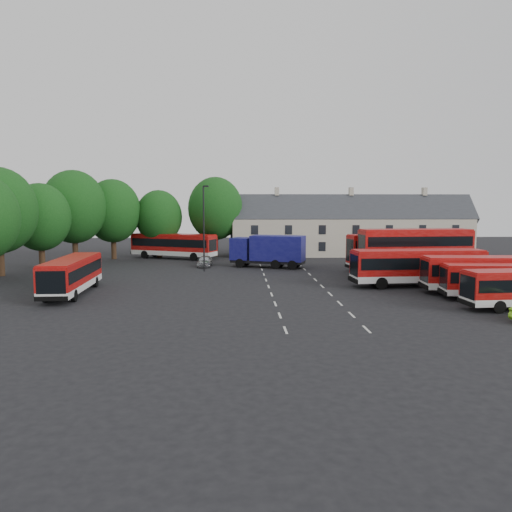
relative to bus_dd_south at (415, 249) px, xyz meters
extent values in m
plane|color=black|center=(-16.38, -9.39, -2.81)|extent=(140.00, 140.00, 0.00)
cube|color=beige|center=(-16.38, -23.39, -2.81)|extent=(0.15, 1.80, 0.01)
cube|color=beige|center=(-16.38, -19.39, -2.81)|extent=(0.15, 1.80, 0.01)
cube|color=beige|center=(-16.38, -15.39, -2.81)|extent=(0.15, 1.80, 0.01)
cube|color=beige|center=(-16.38, -11.39, -2.81)|extent=(0.15, 1.80, 0.01)
cube|color=beige|center=(-16.38, -7.39, -2.81)|extent=(0.15, 1.80, 0.01)
cube|color=beige|center=(-16.38, -3.39, -2.81)|extent=(0.15, 1.80, 0.01)
cube|color=beige|center=(-16.38, 0.61, -2.81)|extent=(0.15, 1.80, 0.01)
cube|color=beige|center=(-16.38, 4.61, -2.81)|extent=(0.15, 1.80, 0.01)
cube|color=beige|center=(-16.38, 8.61, -2.81)|extent=(0.15, 1.80, 0.01)
cube|color=beige|center=(-11.38, -23.39, -2.81)|extent=(0.15, 1.80, 0.01)
cube|color=beige|center=(-11.38, -19.39, -2.81)|extent=(0.15, 1.80, 0.01)
cube|color=beige|center=(-11.38, -15.39, -2.81)|extent=(0.15, 1.80, 0.01)
cube|color=beige|center=(-11.38, -11.39, -2.81)|extent=(0.15, 1.80, 0.01)
cube|color=beige|center=(-11.38, -7.39, -2.81)|extent=(0.15, 1.80, 0.01)
cube|color=beige|center=(-11.38, -3.39, -2.81)|extent=(0.15, 1.80, 0.01)
cube|color=beige|center=(-11.38, 0.61, -2.81)|extent=(0.15, 1.80, 0.01)
cube|color=beige|center=(-11.38, 4.61, -2.81)|extent=(0.15, 1.80, 0.01)
cube|color=beige|center=(-11.38, 8.61, -2.81)|extent=(0.15, 1.80, 0.01)
cylinder|color=black|center=(-44.38, 0.61, -0.71)|extent=(0.70, 0.70, 4.20)
cylinder|color=black|center=(-42.38, 6.61, -0.98)|extent=(0.70, 0.70, 3.67)
ellipsoid|color=#113E12|center=(-42.38, 6.61, 3.29)|extent=(6.93, 6.93, 7.97)
cylinder|color=black|center=(-40.38, 12.61, -0.63)|extent=(0.70, 0.70, 4.38)
ellipsoid|color=#113E12|center=(-40.38, 12.61, 4.45)|extent=(8.25, 8.25, 9.49)
cylinder|color=black|center=(-36.38, 16.61, -0.80)|extent=(0.70, 0.70, 4.02)
ellipsoid|color=#113E12|center=(-36.38, 16.61, 3.87)|extent=(7.59, 7.59, 8.73)
cylinder|color=black|center=(-30.38, 18.61, -1.06)|extent=(0.70, 0.70, 3.50)
ellipsoid|color=#113E12|center=(-30.38, 18.61, 3.00)|extent=(6.60, 6.60, 7.59)
cylinder|color=black|center=(-22.38, 19.61, -0.71)|extent=(0.70, 0.70, 4.20)
ellipsoid|color=#113E12|center=(-22.38, 19.61, 4.16)|extent=(7.92, 7.92, 9.11)
cube|color=beige|center=(-2.38, 20.61, -0.06)|extent=(35.00, 7.00, 5.50)
cube|color=#2D3035|center=(-2.38, 20.61, 2.69)|extent=(35.70, 7.13, 7.13)
cube|color=beige|center=(-13.38, 20.61, 6.65)|extent=(0.60, 0.90, 1.20)
cube|color=beige|center=(-2.38, 20.61, 6.65)|extent=(0.60, 0.90, 1.20)
cube|color=beige|center=(8.62, 20.61, 6.65)|extent=(0.60, 0.90, 1.20)
cylinder|color=black|center=(-0.95, -19.37, -2.35)|extent=(0.95, 0.32, 0.93)
cube|color=silver|center=(2.29, -14.58, -2.10)|extent=(10.33, 3.38, 0.51)
cube|color=#9D0D09|center=(2.29, -14.58, -0.95)|extent=(10.33, 3.38, 1.80)
cube|color=black|center=(2.29, -14.58, -0.90)|extent=(9.93, 3.40, 0.88)
cube|color=#9D0D09|center=(2.29, -14.58, 0.00)|extent=(10.12, 3.27, 0.11)
cylinder|color=black|center=(-1.04, -15.27, -2.35)|extent=(0.94, 0.36, 0.92)
cube|color=silver|center=(2.32, -11.75, -2.02)|extent=(11.42, 3.23, 0.56)
cube|color=#9D0D09|center=(2.32, -11.75, -0.74)|extent=(11.42, 3.23, 2.00)
cube|color=black|center=(2.32, -11.75, -0.68)|extent=(10.97, 3.27, 0.97)
cube|color=#9D0D09|center=(2.32, -11.75, 0.32)|extent=(11.19, 3.12, 0.12)
cylinder|color=black|center=(-1.35, -12.69, -2.30)|extent=(1.04, 0.35, 1.03)
cube|color=silver|center=(-2.56, -7.80, -1.96)|extent=(12.30, 3.54, 0.61)
cube|color=#9D0D09|center=(-2.56, -7.80, -0.58)|extent=(12.30, 3.54, 2.15)
cube|color=black|center=(-2.56, -7.80, -0.52)|extent=(11.82, 3.57, 1.05)
cube|color=#9D0D09|center=(-2.56, -7.80, 0.55)|extent=(12.05, 3.41, 0.13)
cylinder|color=black|center=(-6.36, -9.30, -2.26)|extent=(1.12, 0.38, 1.10)
cylinder|color=black|center=(1.24, -6.31, -2.26)|extent=(1.12, 0.38, 1.10)
cube|color=silver|center=(-2.08, -4.23, -2.05)|extent=(11.03, 3.62, 0.54)
cube|color=#9D0D09|center=(-2.08, -4.23, -0.82)|extent=(11.03, 3.62, 1.92)
cube|color=black|center=(-2.08, -4.23, -0.77)|extent=(10.61, 3.63, 0.94)
cube|color=#9D0D09|center=(-2.08, -4.23, 0.19)|extent=(10.80, 3.50, 0.12)
cylinder|color=black|center=(-5.64, -4.96, -2.32)|extent=(1.01, 0.38, 0.98)
cylinder|color=black|center=(1.49, -3.50, -2.32)|extent=(1.01, 0.38, 0.98)
cube|color=silver|center=(0.00, 0.00, -1.96)|extent=(12.23, 3.67, 0.60)
cube|color=#9D0D09|center=(0.00, 0.00, 0.17)|extent=(12.23, 3.67, 3.67)
cube|color=black|center=(0.00, 0.00, -0.54)|extent=(11.75, 3.70, 1.04)
cube|color=#9D0D09|center=(0.00, 0.00, 2.06)|extent=(11.98, 3.54, 0.13)
cylinder|color=black|center=(-3.75, -1.53, -2.27)|extent=(1.12, 0.39, 1.10)
cylinder|color=black|center=(3.75, 1.53, -2.27)|extent=(1.12, 0.39, 1.10)
cube|color=black|center=(0.00, 0.00, 0.88)|extent=(11.75, 3.70, 1.04)
cube|color=silver|center=(-1.57, 3.24, -2.09)|extent=(10.45, 3.98, 0.51)
cube|color=#9D0D09|center=(-1.57, 3.24, -0.29)|extent=(10.45, 3.98, 3.11)
cube|color=black|center=(-1.57, 3.24, -0.89)|extent=(10.05, 3.97, 0.88)
cube|color=#9D0D09|center=(-1.57, 3.24, 1.31)|extent=(10.23, 3.86, 0.11)
cylinder|color=black|center=(-4.61, 1.67, -2.35)|extent=(0.96, 0.41, 0.93)
cylinder|color=black|center=(1.48, 4.82, -2.35)|extent=(0.96, 0.41, 0.93)
cube|color=black|center=(-1.57, 3.24, 0.32)|extent=(10.05, 3.97, 0.88)
cube|color=silver|center=(-33.32, -10.56, -2.05)|extent=(2.89, 10.94, 0.54)
cube|color=#9D0D09|center=(-33.32, -10.56, -0.82)|extent=(2.89, 10.94, 1.92)
cube|color=black|center=(-33.32, -10.56, -0.77)|extent=(2.93, 10.51, 0.94)
cube|color=#9D0D09|center=(-33.32, -10.56, 0.20)|extent=(2.78, 10.72, 0.12)
cylinder|color=black|center=(-32.07, -13.98, -2.32)|extent=(0.31, 1.00, 0.99)
cylinder|color=black|center=(-34.57, -7.13, -2.32)|extent=(0.31, 1.00, 0.99)
cube|color=silver|center=(-28.13, 16.74, -1.95)|extent=(12.34, 7.59, 0.61)
cube|color=#9D0D09|center=(-28.13, 16.74, -0.55)|extent=(12.34, 7.59, 2.18)
cube|color=black|center=(-28.13, 16.74, -0.50)|extent=(11.92, 7.45, 1.06)
cube|color=#9D0D09|center=(-28.13, 16.74, 0.59)|extent=(12.07, 7.39, 0.13)
cylinder|color=black|center=(-32.23, 17.21, -2.26)|extent=(1.15, 0.74, 1.12)
cylinder|color=black|center=(-24.03, 16.27, -2.26)|extent=(1.15, 0.74, 1.12)
cube|color=black|center=(-15.61, 6.66, -2.10)|extent=(9.10, 5.13, 0.33)
cube|color=navy|center=(-18.73, 7.75, -0.61)|extent=(2.99, 3.33, 2.65)
cube|color=black|center=(-19.72, 8.10, -0.21)|extent=(0.88, 2.25, 1.32)
cube|color=navy|center=(-14.41, 6.24, -0.44)|extent=(6.84, 4.68, 2.98)
cylinder|color=black|center=(-18.93, 6.50, -2.26)|extent=(1.14, 0.66, 1.10)
cylinder|color=black|center=(-12.03, 6.72, -2.26)|extent=(1.14, 0.66, 1.10)
imported|color=#AFB2B7|center=(-23.24, 7.73, -2.14)|extent=(1.84, 4.06, 1.35)
cylinder|color=black|center=(-23.03, 3.42, 1.99)|extent=(0.17, 0.17, 9.61)
cube|color=black|center=(-22.74, 3.38, 6.80)|extent=(0.60, 0.32, 0.17)
camera|label=1|loc=(-19.34, -53.01, 4.85)|focal=35.00mm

